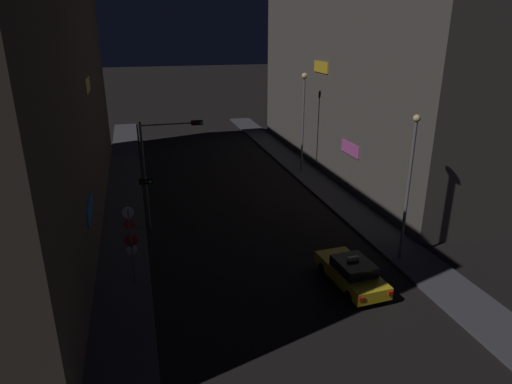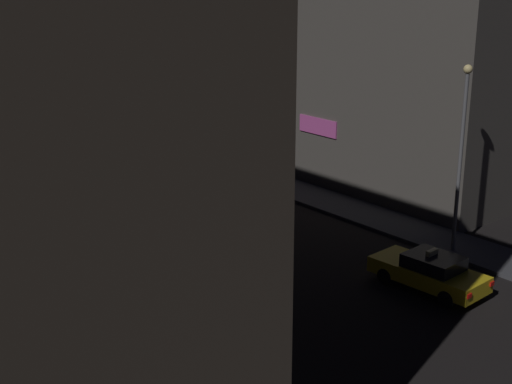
% 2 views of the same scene
% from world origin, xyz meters
% --- Properties ---
extents(sidewalk_left, '(2.68, 55.67, 0.16)m').
position_xyz_m(sidewalk_left, '(-7.66, 25.84, 0.08)').
color(sidewalk_left, '#424247').
rests_on(sidewalk_left, ground_plane).
extents(sidewalk_right, '(2.68, 55.67, 0.16)m').
position_xyz_m(sidewalk_right, '(7.66, 25.84, 0.08)').
color(sidewalk_right, '#424247').
rests_on(sidewalk_right, ground_plane).
extents(building_facade_left, '(7.91, 35.98, 18.98)m').
position_xyz_m(building_facade_left, '(-12.92, 22.76, 9.49)').
color(building_facade_left, '#473D33').
rests_on(building_facade_left, ground_plane).
extents(building_facade_right, '(8.54, 31.15, 19.41)m').
position_xyz_m(building_facade_right, '(13.23, 29.00, 9.70)').
color(building_facade_right, '#514C47').
rests_on(building_facade_right, ground_plane).
extents(taxi, '(2.07, 4.55, 1.62)m').
position_xyz_m(taxi, '(3.21, 10.60, 0.74)').
color(taxi, yellow).
rests_on(taxi, ground_plane).
extents(traffic_light_overhead, '(4.37, 0.42, 5.97)m').
position_xyz_m(traffic_light_overhead, '(-4.51, 24.48, 4.26)').
color(traffic_light_overhead, slate).
rests_on(traffic_light_overhead, ground_plane).
extents(traffic_light_left_kerb, '(0.80, 0.42, 3.40)m').
position_xyz_m(traffic_light_left_kerb, '(-6.07, 20.09, 2.46)').
color(traffic_light_left_kerb, slate).
rests_on(traffic_light_left_kerb, ground_plane).
extents(sign_pole_left, '(0.62, 0.10, 4.02)m').
position_xyz_m(sign_pole_left, '(-7.06, 13.43, 2.48)').
color(sign_pole_left, slate).
rests_on(sign_pole_left, sidewalk_left).
extents(street_lamp_near_block, '(0.37, 0.37, 7.84)m').
position_xyz_m(street_lamp_near_block, '(6.99, 12.29, 4.73)').
color(street_lamp_near_block, slate).
rests_on(street_lamp_near_block, sidewalk_right).
extents(street_lamp_far_block, '(0.50, 0.50, 8.38)m').
position_xyz_m(street_lamp_far_block, '(7.38, 28.59, 5.70)').
color(street_lamp_far_block, slate).
rests_on(street_lamp_far_block, sidewalk_right).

